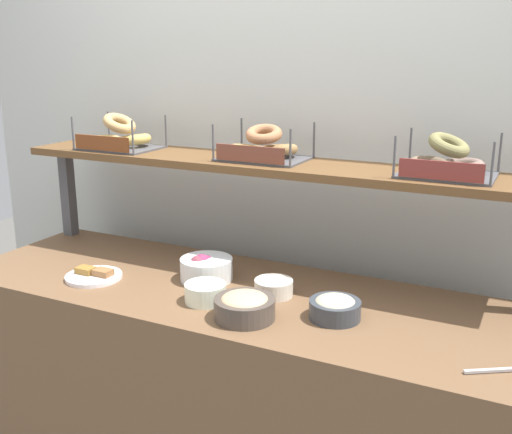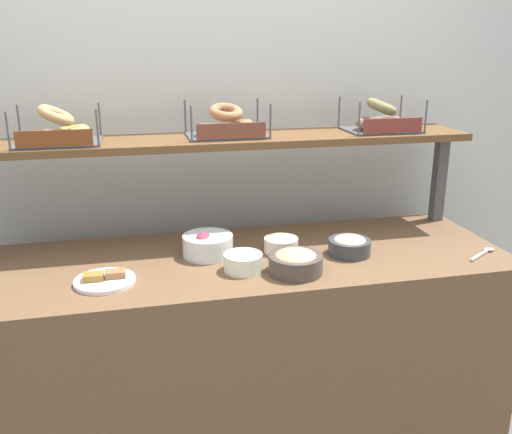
# 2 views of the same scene
# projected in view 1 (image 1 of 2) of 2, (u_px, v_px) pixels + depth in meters

# --- Properties ---
(back_wall) EXTENTS (3.31, 0.06, 2.40)m
(back_wall) POSITION_uv_depth(u_px,v_px,m) (290.00, 169.00, 2.59)
(back_wall) COLOR silver
(back_wall) RESTS_ON ground_plane
(deli_counter) EXTENTS (2.11, 0.70, 0.85)m
(deli_counter) POSITION_uv_depth(u_px,v_px,m) (230.00, 393.00, 2.32)
(deli_counter) COLOR brown
(deli_counter) RESTS_ON ground_plane
(shelf_riser_left) EXTENTS (0.05, 0.05, 0.40)m
(shelf_riser_left) POSITION_uv_depth(u_px,v_px,m) (68.00, 193.00, 2.81)
(shelf_riser_left) COLOR #4C4C51
(shelf_riser_left) RESTS_ON deli_counter
(upper_shelf) EXTENTS (2.07, 0.32, 0.03)m
(upper_shelf) POSITION_uv_depth(u_px,v_px,m) (262.00, 164.00, 2.33)
(upper_shelf) COLOR brown
(upper_shelf) RESTS_ON shelf_riser_left
(bowl_tuna_salad) EXTENTS (0.17, 0.17, 0.08)m
(bowl_tuna_salad) POSITION_uv_depth(u_px,v_px,m) (335.00, 307.00, 1.96)
(bowl_tuna_salad) COLOR #373C43
(bowl_tuna_salad) RESTS_ON deli_counter
(bowl_potato_salad) EXTENTS (0.14, 0.14, 0.07)m
(bowl_potato_salad) POSITION_uv_depth(u_px,v_px,m) (274.00, 286.00, 2.14)
(bowl_potato_salad) COLOR silver
(bowl_potato_salad) RESTS_ON deli_counter
(bowl_scallion_spread) EXTENTS (0.14, 0.14, 0.08)m
(bowl_scallion_spread) POSITION_uv_depth(u_px,v_px,m) (205.00, 291.00, 2.09)
(bowl_scallion_spread) COLOR white
(bowl_scallion_spread) RESTS_ON deli_counter
(bowl_beet_salad) EXTENTS (0.20, 0.20, 0.10)m
(bowl_beet_salad) POSITION_uv_depth(u_px,v_px,m) (206.00, 268.00, 2.29)
(bowl_beet_salad) COLOR white
(bowl_beet_salad) RESTS_ON deli_counter
(bowl_hummus) EXTENTS (0.20, 0.20, 0.09)m
(bowl_hummus) POSITION_uv_depth(u_px,v_px,m) (245.00, 306.00, 1.96)
(bowl_hummus) COLOR #4C423B
(bowl_hummus) RESTS_ON deli_counter
(serving_plate_white) EXTENTS (0.21, 0.21, 0.04)m
(serving_plate_white) POSITION_uv_depth(u_px,v_px,m) (94.00, 276.00, 2.31)
(serving_plate_white) COLOR white
(serving_plate_white) RESTS_ON deli_counter
(serving_spoon_near_plate) EXTENTS (0.16, 0.11, 0.01)m
(serving_spoon_near_plate) POSITION_uv_depth(u_px,v_px,m) (507.00, 369.00, 1.64)
(serving_spoon_near_plate) COLOR #B7B7BC
(serving_spoon_near_plate) RESTS_ON deli_counter
(bagel_basket_sesame) EXTENTS (0.32, 0.25, 0.16)m
(bagel_basket_sesame) POSITION_uv_depth(u_px,v_px,m) (119.00, 138.00, 2.58)
(bagel_basket_sesame) COLOR #4C4C51
(bagel_basket_sesame) RESTS_ON upper_shelf
(bagel_basket_everything) EXTENTS (0.33, 0.26, 0.14)m
(bagel_basket_everything) POSITION_uv_depth(u_px,v_px,m) (263.00, 148.00, 2.33)
(bagel_basket_everything) COLOR #4C4C51
(bagel_basket_everything) RESTS_ON upper_shelf
(bagel_basket_poppy) EXTENTS (0.31, 0.26, 0.15)m
(bagel_basket_poppy) POSITION_uv_depth(u_px,v_px,m) (447.00, 162.00, 2.02)
(bagel_basket_poppy) COLOR #4C4C51
(bagel_basket_poppy) RESTS_ON upper_shelf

